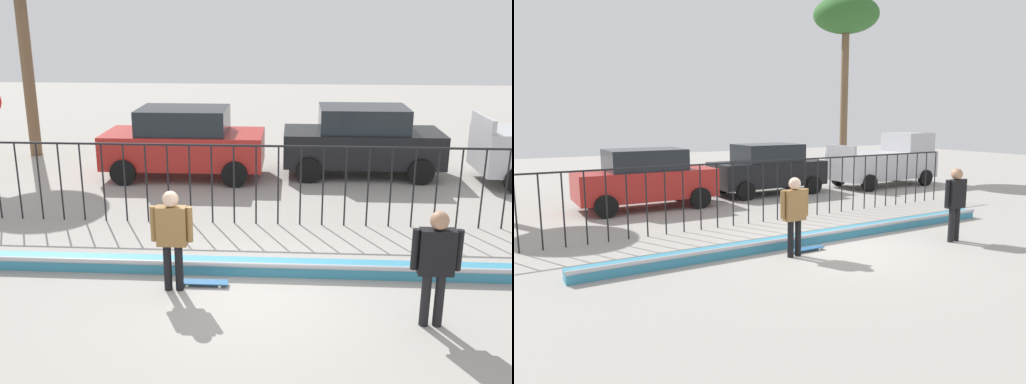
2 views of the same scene
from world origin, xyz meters
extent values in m
plane|color=#9E9991|center=(0.00, 0.00, 0.00)|extent=(60.00, 60.00, 0.00)
cube|color=teal|center=(0.00, 0.80, 0.11)|extent=(11.00, 0.36, 0.22)
cylinder|color=#B2B2B7|center=(0.00, 0.62, 0.22)|extent=(11.00, 0.09, 0.09)
cylinder|color=black|center=(-6.07, 3.31, 0.86)|extent=(0.04, 0.04, 1.72)
cylinder|color=black|center=(-5.60, 3.31, 0.86)|extent=(0.04, 0.04, 1.72)
cylinder|color=black|center=(-5.13, 3.31, 0.86)|extent=(0.04, 0.04, 1.72)
cylinder|color=black|center=(-4.67, 3.31, 0.86)|extent=(0.04, 0.04, 1.72)
cylinder|color=black|center=(-4.20, 3.31, 0.86)|extent=(0.04, 0.04, 1.72)
cylinder|color=black|center=(-3.73, 3.31, 0.86)|extent=(0.04, 0.04, 1.72)
cylinder|color=black|center=(-3.27, 3.31, 0.86)|extent=(0.04, 0.04, 1.72)
cylinder|color=black|center=(-2.80, 3.31, 0.86)|extent=(0.04, 0.04, 1.72)
cylinder|color=black|center=(-2.33, 3.31, 0.86)|extent=(0.04, 0.04, 1.72)
cylinder|color=black|center=(-1.87, 3.31, 0.86)|extent=(0.04, 0.04, 1.72)
cylinder|color=black|center=(-1.40, 3.31, 0.86)|extent=(0.04, 0.04, 1.72)
cylinder|color=black|center=(-0.93, 3.31, 0.86)|extent=(0.04, 0.04, 1.72)
cylinder|color=black|center=(-0.47, 3.31, 0.86)|extent=(0.04, 0.04, 1.72)
cylinder|color=black|center=(0.00, 3.31, 0.86)|extent=(0.04, 0.04, 1.72)
cylinder|color=black|center=(0.47, 3.31, 0.86)|extent=(0.04, 0.04, 1.72)
cylinder|color=black|center=(0.93, 3.31, 0.86)|extent=(0.04, 0.04, 1.72)
cylinder|color=black|center=(1.40, 3.31, 0.86)|extent=(0.04, 0.04, 1.72)
cylinder|color=black|center=(1.87, 3.31, 0.86)|extent=(0.04, 0.04, 1.72)
cylinder|color=black|center=(2.33, 3.31, 0.86)|extent=(0.04, 0.04, 1.72)
cylinder|color=black|center=(2.80, 3.31, 0.86)|extent=(0.04, 0.04, 1.72)
cylinder|color=black|center=(3.27, 3.31, 0.86)|extent=(0.04, 0.04, 1.72)
cylinder|color=black|center=(3.73, 3.31, 0.86)|extent=(0.04, 0.04, 1.72)
cylinder|color=black|center=(4.20, 3.31, 0.86)|extent=(0.04, 0.04, 1.72)
cylinder|color=black|center=(4.67, 3.31, 0.86)|extent=(0.04, 0.04, 1.72)
cylinder|color=black|center=(5.13, 3.31, 0.86)|extent=(0.04, 0.04, 1.72)
cylinder|color=black|center=(5.60, 3.31, 0.86)|extent=(0.04, 0.04, 1.72)
cylinder|color=black|center=(6.07, 3.31, 0.86)|extent=(0.04, 0.04, 1.72)
cylinder|color=black|center=(6.53, 3.31, 0.86)|extent=(0.04, 0.04, 1.72)
cylinder|color=black|center=(7.00, 3.31, 0.86)|extent=(0.04, 0.04, 1.72)
cube|color=black|center=(0.00, 3.31, 1.70)|extent=(14.00, 0.04, 0.04)
cylinder|color=black|center=(-1.22, 0.07, 0.39)|extent=(0.13, 0.13, 0.78)
cylinder|color=black|center=(-1.04, 0.07, 0.39)|extent=(0.13, 0.13, 0.78)
cube|color=olive|center=(-1.13, 0.07, 1.10)|extent=(0.47, 0.20, 0.64)
sphere|color=beige|center=(-1.13, 0.07, 1.54)|extent=(0.25, 0.25, 0.25)
cylinder|color=olive|center=(-1.42, 0.07, 1.13)|extent=(0.10, 0.10, 0.57)
cylinder|color=olive|center=(-0.84, 0.07, 1.13)|extent=(0.10, 0.10, 0.57)
cube|color=#26598C|center=(-0.67, 0.25, 0.06)|extent=(0.80, 0.20, 0.02)
cylinder|color=silver|center=(-0.40, 0.32, 0.03)|extent=(0.05, 0.03, 0.05)
cylinder|color=silver|center=(-0.40, 0.17, 0.03)|extent=(0.05, 0.03, 0.05)
cylinder|color=silver|center=(-0.94, 0.32, 0.03)|extent=(0.05, 0.03, 0.05)
cylinder|color=silver|center=(-0.94, 0.17, 0.03)|extent=(0.05, 0.03, 0.05)
cylinder|color=black|center=(2.67, -0.83, 0.40)|extent=(0.13, 0.13, 0.80)
cylinder|color=black|center=(2.86, -0.83, 0.40)|extent=(0.13, 0.13, 0.80)
cube|color=black|center=(2.77, -0.83, 1.13)|extent=(0.49, 0.21, 0.66)
sphere|color=#A87A5B|center=(2.77, -0.83, 1.60)|extent=(0.26, 0.26, 0.26)
cylinder|color=black|center=(2.47, -0.83, 1.17)|extent=(0.10, 0.10, 0.59)
cylinder|color=black|center=(3.06, -0.83, 1.17)|extent=(0.10, 0.10, 0.59)
cube|color=#B2231E|center=(-2.19, 7.02, 0.79)|extent=(4.30, 1.90, 0.90)
cube|color=#1E2328|center=(-2.19, 7.02, 1.57)|extent=(2.37, 1.71, 0.66)
cylinder|color=black|center=(-0.73, 7.97, 0.34)|extent=(0.68, 0.22, 0.68)
cylinder|color=black|center=(-0.73, 6.07, 0.34)|extent=(0.68, 0.22, 0.68)
cylinder|color=black|center=(-3.66, 7.97, 0.34)|extent=(0.68, 0.22, 0.68)
cylinder|color=black|center=(-3.66, 6.07, 0.34)|extent=(0.68, 0.22, 0.68)
cube|color=black|center=(2.67, 7.56, 0.79)|extent=(4.30, 1.90, 0.90)
cube|color=#1E2328|center=(2.67, 7.56, 1.57)|extent=(2.37, 1.71, 0.66)
cylinder|color=black|center=(4.13, 8.51, 0.34)|extent=(0.68, 0.22, 0.68)
cylinder|color=black|center=(4.13, 6.61, 0.34)|extent=(0.68, 0.22, 0.68)
cylinder|color=black|center=(1.20, 8.51, 0.34)|extent=(0.68, 0.22, 0.68)
cylinder|color=black|center=(1.20, 6.61, 0.34)|extent=(0.68, 0.22, 0.68)
cube|color=#B7B7BC|center=(7.97, 6.89, 0.89)|extent=(4.70, 1.90, 1.10)
cube|color=#B7B7BC|center=(9.42, 6.89, 1.84)|extent=(1.50, 1.75, 0.80)
cube|color=#B7B7BC|center=(5.68, 6.89, 1.62)|extent=(0.12, 1.75, 0.36)
cylinder|color=black|center=(9.57, 7.84, 0.34)|extent=(0.68, 0.22, 0.68)
cylinder|color=black|center=(9.57, 5.94, 0.34)|extent=(0.68, 0.22, 0.68)
cylinder|color=black|center=(6.38, 7.84, 0.34)|extent=(0.68, 0.22, 0.68)
cylinder|color=black|center=(6.38, 5.94, 0.34)|extent=(0.68, 0.22, 0.68)
cylinder|color=brown|center=(8.58, 10.25, 3.42)|extent=(0.36, 0.36, 6.85)
ellipsoid|color=#2D6028|center=(8.58, 10.25, 7.70)|extent=(3.12, 3.12, 1.71)
camera|label=1|loc=(0.74, -8.49, 4.27)|focal=41.14mm
camera|label=2|loc=(-6.49, -7.88, 2.87)|focal=33.16mm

